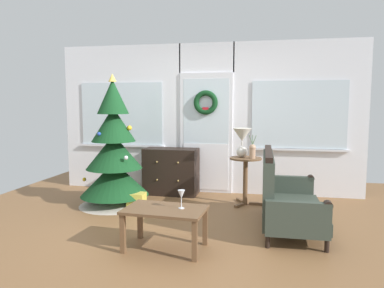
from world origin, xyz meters
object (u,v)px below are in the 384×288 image
at_px(wine_glass, 181,195).
at_px(dresser_cabinet, 171,171).
at_px(christmas_tree, 114,158).
at_px(flower_vase, 252,151).
at_px(coffee_table, 165,215).
at_px(gift_box, 137,201).
at_px(settee_sofa, 284,198).
at_px(table_lamp, 242,138).
at_px(side_table, 245,171).

bearing_deg(wine_glass, dresser_cabinet, 106.98).
xyz_separation_m(christmas_tree, dresser_cabinet, (0.67, 0.83, -0.33)).
bearing_deg(flower_vase, dresser_cabinet, 160.33).
xyz_separation_m(coffee_table, gift_box, (-0.80, 1.34, -0.25)).
xyz_separation_m(coffee_table, wine_glass, (0.17, 0.03, 0.21)).
relative_size(coffee_table, gift_box, 3.67).
bearing_deg(dresser_cabinet, coffee_table, -77.13).
xyz_separation_m(settee_sofa, table_lamp, (-0.57, 1.02, 0.63)).
height_order(christmas_tree, gift_box, christmas_tree).
height_order(christmas_tree, wine_glass, christmas_tree).
bearing_deg(dresser_cabinet, table_lamp, -17.85).
relative_size(settee_sofa, gift_box, 6.20).
bearing_deg(dresser_cabinet, wine_glass, -73.02).
height_order(settee_sofa, coffee_table, settee_sofa).
distance_m(settee_sofa, flower_vase, 1.11).
xyz_separation_m(side_table, wine_glass, (-0.57, -1.86, 0.07)).
height_order(side_table, wine_glass, side_table).
height_order(settee_sofa, gift_box, settee_sofa).
xyz_separation_m(christmas_tree, flower_vase, (2.04, 0.34, 0.11)).
bearing_deg(flower_vase, gift_box, -163.22).
relative_size(side_table, flower_vase, 2.06).
xyz_separation_m(christmas_tree, wine_glass, (1.37, -1.46, -0.15)).
xyz_separation_m(side_table, coffee_table, (-0.74, -1.90, -0.14)).
distance_m(christmas_tree, gift_box, 0.74).
xyz_separation_m(wine_glass, gift_box, (-0.97, 1.31, -0.46)).
bearing_deg(table_lamp, side_table, -33.69).
distance_m(table_lamp, gift_box, 1.82).
xyz_separation_m(settee_sofa, side_table, (-0.51, 0.98, 0.13)).
distance_m(christmas_tree, side_table, 1.99).
distance_m(coffee_table, wine_glass, 0.27).
bearing_deg(table_lamp, dresser_cabinet, 162.15).
xyz_separation_m(settee_sofa, gift_box, (-2.05, 0.43, -0.26)).
relative_size(flower_vase, coffee_table, 0.40).
bearing_deg(side_table, flower_vase, -30.96).
bearing_deg(table_lamp, gift_box, -158.10).
xyz_separation_m(flower_vase, gift_box, (-1.64, -0.49, -0.72)).
distance_m(flower_vase, coffee_table, 2.07).
xyz_separation_m(table_lamp, coffee_table, (-0.68, -1.94, -0.64)).
bearing_deg(coffee_table, dresser_cabinet, 102.87).
relative_size(table_lamp, coffee_table, 0.50).
height_order(dresser_cabinet, coffee_table, dresser_cabinet).
height_order(settee_sofa, flower_vase, flower_vase).
distance_m(settee_sofa, coffee_table, 1.55).
height_order(christmas_tree, coffee_table, christmas_tree).
distance_m(table_lamp, wine_glass, 2.02).
bearing_deg(christmas_tree, settee_sofa, -13.38).
bearing_deg(coffee_table, wine_glass, 10.53).
bearing_deg(dresser_cabinet, gift_box, -105.20).
bearing_deg(dresser_cabinet, settee_sofa, -38.39).
height_order(christmas_tree, flower_vase, christmas_tree).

